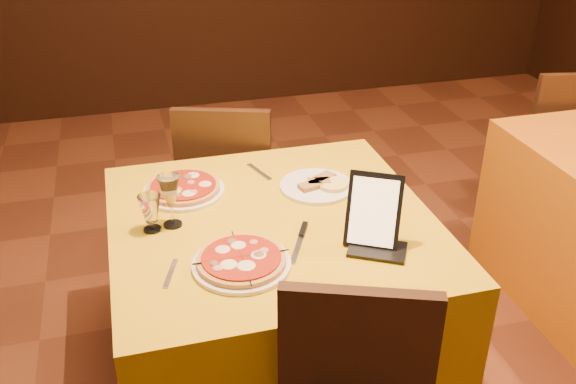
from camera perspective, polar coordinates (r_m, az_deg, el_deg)
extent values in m
cube|color=gold|center=(2.42, -1.28, -10.03)|extent=(1.10, 1.10, 0.75)
cylinder|color=white|center=(1.98, -4.15, -6.42)|extent=(0.31, 0.31, 0.01)
cylinder|color=#AD4C23|center=(1.97, -4.17, -6.04)|extent=(0.27, 0.27, 0.02)
cylinder|color=white|center=(2.40, -9.26, 0.08)|extent=(0.30, 0.30, 0.01)
cylinder|color=#AD4C23|center=(2.39, -9.29, 0.41)|extent=(0.27, 0.27, 0.02)
cylinder|color=white|center=(2.40, 2.55, 0.51)|extent=(0.28, 0.28, 0.01)
cylinder|color=olive|center=(2.39, 2.55, 0.87)|extent=(0.17, 0.17, 0.02)
cube|color=black|center=(2.04, 7.62, -1.67)|extent=(0.20, 0.17, 0.23)
cube|color=#A5A5AB|center=(2.07, 0.95, -4.71)|extent=(0.11, 0.20, 0.01)
cube|color=#B0B1B8|center=(1.97, -10.38, -7.11)|extent=(0.06, 0.14, 0.01)
cube|color=silver|center=(2.52, -2.57, 1.79)|extent=(0.07, 0.16, 0.01)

